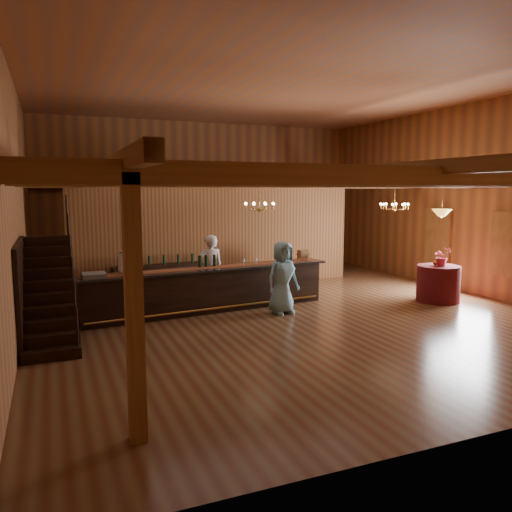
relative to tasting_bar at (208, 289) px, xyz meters
name	(u,v)px	position (x,y,z in m)	size (l,w,h in m)	color
floor	(281,308)	(1.81, -0.42, -0.55)	(14.00, 14.00, 0.00)	brown
ceiling	(282,86)	(1.81, -0.42, 4.95)	(14.00, 14.00, 0.00)	#A55B32
wall_back	(202,197)	(1.81, 6.58, 2.20)	(12.00, 0.10, 5.50)	#9F5D2E
wall_left	(15,202)	(-4.19, -0.42, 2.20)	(0.10, 14.00, 5.50)	#9F5D2E
wall_right	(466,199)	(7.81, -0.42, 2.20)	(0.10, 14.00, 5.50)	#9F5D2E
beam_grid	(273,181)	(1.81, 0.09, 2.69)	(11.90, 13.90, 0.39)	olive
support_posts	(290,248)	(1.81, -0.92, 1.05)	(9.20, 10.20, 3.20)	olive
partition_wall	(219,237)	(1.31, 3.08, 1.00)	(9.00, 0.18, 3.10)	brown
window_right_front	(508,245)	(7.76, -2.02, 1.00)	(0.12, 1.05, 1.75)	white
window_right_back	(438,236)	(7.76, 0.58, 1.00)	(0.12, 1.05, 1.75)	white
staircase	(49,292)	(-3.64, -1.16, 0.45)	(1.00, 2.80, 2.00)	black
backroom_boxes	(207,261)	(1.51, 5.08, -0.03)	(4.10, 0.60, 1.10)	black
tasting_bar	(208,289)	(0.00, 0.00, 0.00)	(6.60, 1.51, 1.10)	black
beverage_dispenser	(124,262)	(-2.05, -0.16, 0.82)	(0.26, 0.26, 0.60)	silver
glass_rack_tray	(94,275)	(-2.72, -0.34, 0.59)	(0.50, 0.50, 0.10)	gray
raffle_drum	(303,254)	(2.78, 0.24, 0.71)	(0.34, 0.24, 0.30)	#97622D
bar_bottle_0	(200,262)	(-0.18, 0.11, 0.69)	(0.07, 0.07, 0.30)	black
bar_bottle_1	(200,262)	(-0.17, 0.11, 0.69)	(0.07, 0.07, 0.30)	black
bar_bottle_2	(206,261)	(-0.01, 0.13, 0.69)	(0.07, 0.07, 0.30)	black
bar_bottle_3	(214,261)	(0.21, 0.15, 0.69)	(0.07, 0.07, 0.30)	black
backbar_shelf	(164,278)	(-0.53, 2.69, -0.14)	(2.98, 0.47, 0.84)	black
round_table	(438,284)	(6.09, -1.31, -0.07)	(1.13, 1.13, 0.98)	#4C1018
chandelier_left	(260,206)	(1.41, 0.07, 2.05)	(0.80, 0.80, 0.75)	#A06D2C
chandelier_right	(394,206)	(5.60, 0.05, 1.99)	(0.80, 0.80, 0.81)	#A06D2C
pendant_lamp	(442,213)	(6.09, -1.31, 1.85)	(0.52, 0.52, 0.90)	#A06D2C
bartender	(210,270)	(0.27, 0.69, 0.37)	(0.67, 0.44, 1.85)	white
staff_second	(129,279)	(-1.81, 0.70, 0.27)	(0.80, 0.63, 1.65)	#2A2A38
guest	(283,277)	(1.61, -0.91, 0.34)	(0.87, 0.57, 1.78)	#79B5C5
floor_plant	(281,267)	(3.00, 2.09, 0.07)	(0.69, 0.55, 1.25)	#275421
table_flowers	(442,256)	(6.10, -1.38, 0.68)	(0.46, 0.40, 0.51)	#BA2E3B
table_vase	(436,260)	(6.10, -1.18, 0.57)	(0.14, 0.14, 0.28)	#A06D2C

